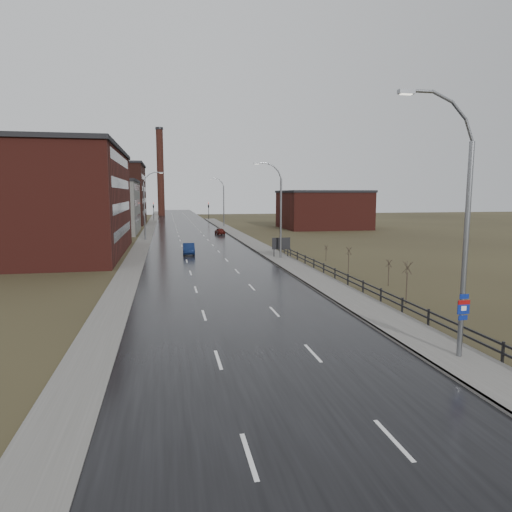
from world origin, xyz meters
name	(u,v)px	position (x,y,z in m)	size (l,w,h in m)	color
ground	(289,393)	(0.00, 0.00, 0.00)	(320.00, 320.00, 0.00)	#2D2819
road	(194,240)	(0.00, 60.00, 0.03)	(14.00, 300.00, 0.06)	black
sidewalk_right	(281,259)	(8.60, 35.00, 0.09)	(3.20, 180.00, 0.18)	#595651
curb_right	(268,260)	(7.08, 35.00, 0.09)	(0.16, 180.00, 0.18)	slate
sidewalk_left	(144,241)	(-8.20, 60.00, 0.06)	(2.40, 260.00, 0.12)	#595651
warehouse_near	(30,202)	(-20.99, 45.00, 6.76)	(22.44, 28.56, 13.50)	#471914
warehouse_mid	(96,207)	(-17.99, 78.00, 5.26)	(16.32, 20.40, 10.50)	slate
warehouse_far	(92,194)	(-22.99, 108.00, 7.76)	(26.52, 24.48, 15.50)	#331611
building_right	(323,209)	(30.30, 82.00, 4.26)	(18.36, 16.32, 8.50)	#471914
smokestack	(160,172)	(-6.00, 150.00, 15.50)	(2.70, 2.70, 30.70)	#331611
streetlight_main	(460,231)	(8.47, 2.00, 6.06)	(3.91, 0.29, 12.11)	slate
streetlight_right_mid	(278,210)	(8.50, 36.00, 5.84)	(3.36, 0.28, 11.35)	slate
streetlight_left	(146,205)	(-7.70, 62.00, 5.84)	(3.36, 0.28, 11.35)	slate
streetlight_right_far	(222,202)	(8.50, 90.00, 5.84)	(3.36, 0.28, 11.35)	slate
guardrail	(351,280)	(10.30, 18.31, 0.71)	(0.10, 53.05, 1.10)	black
shrub_c	(407,281)	(12.02, 12.57, 1.61)	(0.71, 0.75, 3.02)	#382D23
shrub_d	(389,272)	(13.77, 18.62, 1.20)	(0.54, 0.57, 2.26)	#382D23
shrub_e	(349,259)	(12.90, 25.15, 1.38)	(0.61, 0.65, 2.60)	#382D23
shrub_f	(326,253)	(13.65, 33.62, 0.96)	(0.44, 0.46, 1.81)	#382D23
billboard	(281,244)	(9.10, 36.95, 1.69)	(2.25, 0.17, 2.48)	black
traffic_light_left	(153,205)	(-8.00, 120.00, 4.60)	(0.58, 2.73, 5.30)	black
traffic_light_right	(208,205)	(8.00, 120.00, 4.60)	(0.58, 2.73, 5.30)	black
car_near	(189,249)	(-1.75, 42.36, 0.70)	(1.47, 4.22, 1.39)	#0C1A3F
car_far	(220,231)	(5.50, 69.94, 0.64)	(1.50, 3.73, 1.27)	#440F0B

